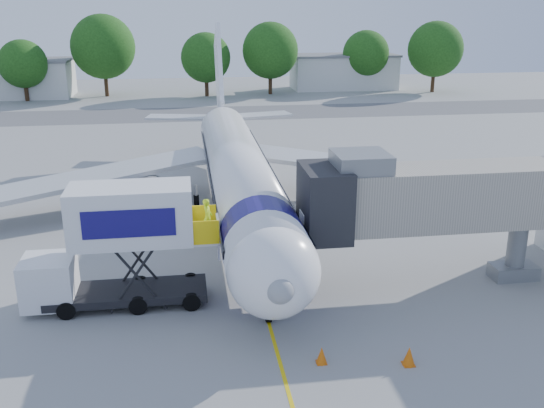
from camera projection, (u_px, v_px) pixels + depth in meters
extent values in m
plane|color=gray|center=(245.00, 239.00, 34.65)|extent=(160.00, 160.00, 0.00)
cube|color=yellow|center=(245.00, 239.00, 34.65)|extent=(0.15, 70.00, 0.01)
cube|color=#59595B|center=(210.00, 114.00, 74.09)|extent=(120.00, 10.00, 0.01)
cylinder|color=white|center=(239.00, 175.00, 36.52)|extent=(3.70, 28.00, 3.70)
sphere|color=white|center=(274.00, 272.00, 23.38)|extent=(3.70, 3.70, 3.70)
sphere|color=gray|center=(280.00, 289.00, 21.92)|extent=(1.10, 1.10, 1.10)
cone|color=white|center=(221.00, 123.00, 52.48)|extent=(3.70, 6.00, 3.70)
cube|color=white|center=(219.00, 72.00, 52.10)|extent=(0.35, 7.26, 8.29)
cube|color=#B5B7BA|center=(366.00, 166.00, 41.27)|extent=(16.17, 9.32, 1.42)
cube|color=#B5B7BA|center=(95.00, 176.00, 38.79)|extent=(16.17, 9.32, 1.42)
cylinder|color=#999BA0|center=(322.00, 191.00, 39.22)|extent=(2.10, 3.60, 2.10)
cylinder|color=#999BA0|center=(150.00, 198.00, 37.71)|extent=(2.10, 3.60, 2.10)
cube|color=black|center=(275.00, 264.00, 22.95)|extent=(2.60, 1.39, 0.81)
cylinder|color=#140D5F|center=(263.00, 243.00, 26.19)|extent=(3.73, 2.00, 3.73)
cylinder|color=silver|center=(268.00, 305.00, 25.50)|extent=(0.16, 0.16, 1.50)
cylinder|color=black|center=(268.00, 315.00, 25.63)|extent=(0.25, 0.64, 0.64)
cylinder|color=black|center=(275.00, 198.00, 40.50)|extent=(0.35, 0.90, 0.90)
cylinder|color=black|center=(196.00, 202.00, 39.79)|extent=(0.35, 0.90, 0.90)
cube|color=#ADA594|center=(453.00, 196.00, 27.93)|extent=(13.60, 2.60, 2.80)
cube|color=black|center=(324.00, 202.00, 27.09)|extent=(2.00, 3.20, 3.20)
cube|color=slate|center=(361.00, 162.00, 26.74)|extent=(2.40, 2.40, 0.80)
cylinder|color=slate|center=(516.00, 250.00, 29.33)|extent=(0.90, 0.90, 3.00)
cube|color=slate|center=(513.00, 271.00, 29.69)|extent=(2.20, 1.20, 0.70)
cylinder|color=black|center=(496.00, 272.00, 29.56)|extent=(0.30, 0.70, 0.70)
cylinder|color=black|center=(530.00, 270.00, 29.81)|extent=(0.30, 0.70, 0.70)
cube|color=black|center=(128.00, 292.00, 27.08)|extent=(7.00, 2.30, 0.35)
cube|color=white|center=(49.00, 281.00, 26.37)|extent=(2.20, 2.20, 2.10)
cube|color=black|center=(48.00, 271.00, 26.23)|extent=(1.90, 2.10, 0.70)
cube|color=white|center=(131.00, 214.00, 25.97)|extent=(5.20, 2.40, 2.50)
cube|color=#140D5F|center=(129.00, 224.00, 24.82)|extent=(3.80, 0.04, 1.20)
cube|color=silver|center=(206.00, 236.00, 26.78)|extent=(1.10, 2.20, 0.10)
cube|color=yellow|center=(206.00, 233.00, 25.62)|extent=(1.10, 0.06, 1.10)
cube|color=yellow|center=(204.00, 217.00, 27.59)|extent=(1.10, 0.06, 1.10)
cylinder|color=black|center=(191.00, 302.00, 26.53)|extent=(0.80, 0.25, 0.80)
cylinder|color=black|center=(191.00, 281.00, 28.50)|extent=(0.80, 0.25, 0.80)
cylinder|color=black|center=(66.00, 311.00, 25.80)|extent=(0.80, 0.25, 0.80)
cylinder|color=black|center=(74.00, 289.00, 27.77)|extent=(0.80, 0.25, 0.80)
imported|color=#B6E518|center=(208.00, 217.00, 26.52)|extent=(0.41, 0.62, 1.68)
cone|color=#DA5E0B|center=(409.00, 356.00, 22.52)|extent=(0.48, 0.48, 0.76)
cube|color=#DA5E0B|center=(408.00, 364.00, 22.64)|extent=(0.43, 0.43, 0.04)
cone|color=#DA5E0B|center=(322.00, 355.00, 22.65)|extent=(0.42, 0.42, 0.68)
cube|color=#DA5E0B|center=(321.00, 362.00, 22.75)|extent=(0.39, 0.39, 0.04)
cube|color=silver|center=(6.00, 79.00, 86.35)|extent=(18.00, 8.00, 5.00)
cube|color=slate|center=(4.00, 60.00, 85.51)|extent=(18.40, 8.40, 0.30)
cube|color=silver|center=(343.00, 72.00, 95.10)|extent=(16.00, 7.00, 5.00)
cube|color=slate|center=(344.00, 55.00, 94.27)|extent=(16.40, 7.40, 0.30)
cylinder|color=#382314|center=(26.00, 90.00, 83.20)|extent=(0.56, 0.56, 2.92)
sphere|color=#1A4412|center=(23.00, 64.00, 82.07)|extent=(6.50, 6.50, 6.50)
cylinder|color=#382314|center=(106.00, 82.00, 87.29)|extent=(0.56, 0.56, 4.06)
sphere|color=#1A4412|center=(103.00, 47.00, 85.73)|extent=(9.02, 9.02, 9.02)
cylinder|color=#382314|center=(207.00, 85.00, 87.56)|extent=(0.56, 0.56, 3.18)
sphere|color=#1A4412|center=(206.00, 58.00, 86.34)|extent=(7.06, 7.06, 7.06)
cylinder|color=#382314|center=(270.00, 82.00, 89.56)|extent=(0.56, 0.56, 3.66)
sphere|color=#1A4412|center=(270.00, 50.00, 88.15)|extent=(8.14, 8.14, 8.14)
cylinder|color=#382314|center=(365.00, 79.00, 93.99)|extent=(0.56, 0.56, 3.18)
sphere|color=#1A4412|center=(366.00, 54.00, 92.76)|extent=(7.08, 7.08, 7.08)
cylinder|color=#382314|center=(433.00, 80.00, 91.57)|extent=(0.56, 0.56, 3.68)
sphere|color=#1A4412|center=(435.00, 49.00, 90.15)|extent=(8.18, 8.18, 8.18)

